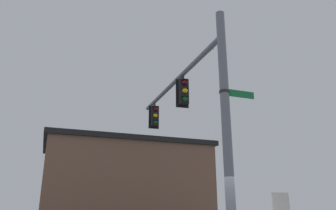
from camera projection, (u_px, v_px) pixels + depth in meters
The scene contains 7 objects.
signal_pole at pixel (226, 128), 9.39m from camera, with size 0.28×0.28×7.82m, color slate.
mast_arm at pixel (175, 82), 14.05m from camera, with size 0.19×0.19×8.36m, color slate.
traffic_light_nearest_pole at pixel (184, 92), 12.91m from camera, with size 0.54×0.49×1.31m.
traffic_light_mid_inner at pixel (155, 116), 16.35m from camera, with size 0.54×0.49×1.31m.
street_name_sign at pixel (232, 93), 9.82m from camera, with size 1.21×0.32×0.22m.
bird_flying at pixel (211, 49), 15.23m from camera, with size 0.30×0.42×0.14m.
storefront_building at pixel (123, 189), 20.73m from camera, with size 10.83×8.72×5.68m.
Camera 1 is at (4.19, 8.31, 1.69)m, focal length 34.20 mm.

